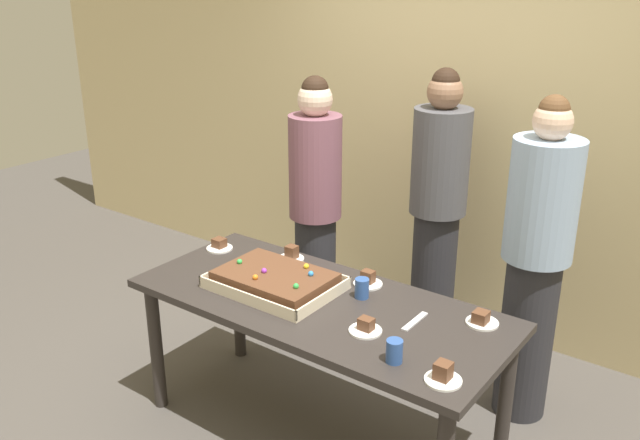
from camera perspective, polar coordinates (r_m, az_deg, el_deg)
The scene contains 16 objects.
ground_plane at distance 3.75m, azimuth -0.08°, elevation -17.48°, with size 12.00×12.00×0.00m, color #4C4742.
interior_back_panel at distance 4.41m, azimuth 12.53°, elevation 9.57°, with size 8.00×0.12×3.00m, color #CCB784.
party_table at distance 3.36m, azimuth -0.09°, elevation -8.22°, with size 1.88×0.81×0.78m.
sheet_cake at distance 3.43m, azimuth -3.82°, elevation -5.10°, with size 0.63×0.45×0.11m.
plated_slice_near_left at distance 3.05m, azimuth 3.88°, elevation -9.04°, with size 0.15×0.15×0.06m.
plated_slice_near_right at distance 3.93m, azimuth -8.48°, elevation -2.14°, with size 0.15×0.15×0.06m.
plated_slice_far_left at distance 3.47m, azimuth 4.06°, elevation -5.10°, with size 0.15×0.15×0.07m.
plated_slice_far_right at distance 3.19m, azimuth 13.46°, elevation -8.18°, with size 0.15×0.15×0.06m.
plated_slice_center_front at distance 3.75m, azimuth -2.44°, elevation -2.99°, with size 0.15×0.15×0.08m.
plated_slice_center_back at distance 2.76m, azimuth 10.34°, elevation -12.73°, with size 0.15×0.15×0.08m.
drink_cup_nearest at distance 2.84m, azimuth 6.29°, elevation -10.94°, with size 0.07×0.07×0.10m, color #2D5199.
drink_cup_middle at distance 3.33m, azimuth 3.55°, elevation -5.77°, with size 0.07×0.07×0.10m, color #2D5199.
cake_server_utensil at distance 3.16m, azimuth 8.01°, elevation -8.46°, with size 0.03×0.20×0.01m, color silver.
person_serving_front at distance 4.16m, azimuth -0.40°, elevation 0.89°, with size 0.32×0.32×1.72m.
person_green_shirt_behind at distance 3.62m, azimuth 17.73°, elevation -3.25°, with size 0.35×0.35×1.75m.
person_striped_tie_right at distance 4.14m, azimuth 9.87°, elevation 0.81°, with size 0.34×0.34×1.78m.
Camera 1 is at (1.75, -2.37, 2.32)m, focal length 37.94 mm.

